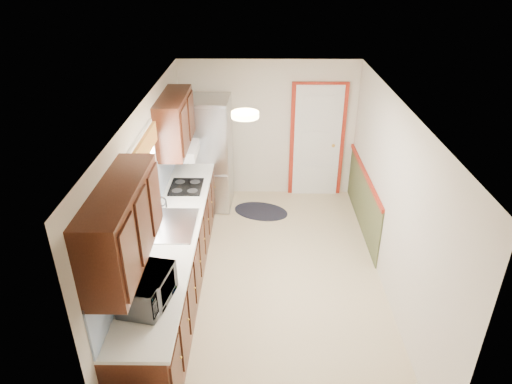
{
  "coord_description": "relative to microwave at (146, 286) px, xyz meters",
  "views": [
    {
      "loc": [
        -0.13,
        -4.95,
        3.92
      ],
      "look_at": [
        -0.19,
        0.3,
        1.15
      ],
      "focal_mm": 32.0,
      "sensor_mm": 36.0,
      "label": 1
    }
  ],
  "objects": [
    {
      "name": "kitchen_run",
      "position": [
        -0.04,
        1.29,
        -0.33
      ],
      "size": [
        0.63,
        4.0,
        2.2
      ],
      "color": "#35160C",
      "rests_on": "ground"
    },
    {
      "name": "cooktop",
      "position": [
        0.01,
        2.41,
        -0.19
      ],
      "size": [
        0.45,
        0.54,
        0.02
      ],
      "primitive_type": "cube",
      "color": "black",
      "rests_on": "kitchen_run"
    },
    {
      "name": "refrigerator",
      "position": [
        0.18,
        3.63,
        -0.2
      ],
      "size": [
        0.82,
        0.8,
        1.88
      ],
      "rotation": [
        0.0,
        0.0,
        -0.04
      ],
      "color": "#B7B7BC",
      "rests_on": "ground"
    },
    {
      "name": "microwave",
      "position": [
        0.0,
        0.0,
        0.0
      ],
      "size": [
        0.43,
        0.63,
        0.39
      ],
      "primitive_type": "imported",
      "rotation": [
        0.0,
        0.0,
        1.38
      ],
      "color": "white",
      "rests_on": "kitchen_run"
    },
    {
      "name": "room_shell",
      "position": [
        1.2,
        1.59,
        0.06
      ],
      "size": [
        3.2,
        5.2,
        2.52
      ],
      "color": "#CCB990",
      "rests_on": "ground"
    },
    {
      "name": "back_wall_trim",
      "position": [
        2.19,
        3.8,
        -0.25
      ],
      "size": [
        1.12,
        2.3,
        2.08
      ],
      "color": "maroon",
      "rests_on": "ground"
    },
    {
      "name": "rug",
      "position": [
        1.08,
        3.35,
        -1.13
      ],
      "size": [
        1.07,
        0.85,
        0.01
      ],
      "primitive_type": "ellipsoid",
      "rotation": [
        0.0,
        0.0,
        -0.31
      ],
      "color": "black",
      "rests_on": "ground"
    },
    {
      "name": "ceiling_fixture",
      "position": [
        0.9,
        1.39,
        1.22
      ],
      "size": [
        0.3,
        0.3,
        0.06
      ],
      "primitive_type": "cylinder",
      "color": "#FFD88C",
      "rests_on": "room_shell"
    }
  ]
}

